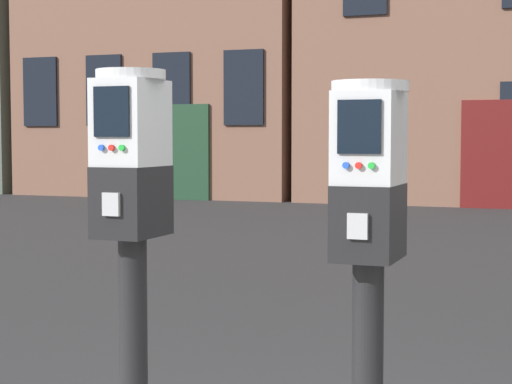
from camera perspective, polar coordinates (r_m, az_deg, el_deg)
name	(u,v)px	position (r m, az deg, el deg)	size (l,w,h in m)	color
parking_meter_near_kerb	(132,216)	(2.69, -8.29, -1.62)	(0.22, 0.25, 1.46)	black
parking_meter_twin_adjacent	(369,238)	(2.43, 7.53, -3.04)	(0.22, 0.25, 1.41)	black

